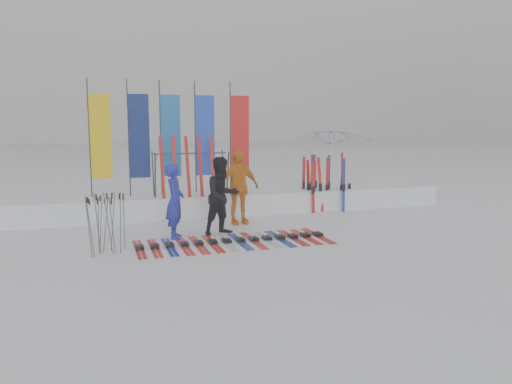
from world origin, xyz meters
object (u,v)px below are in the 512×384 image
object	(u,v)px
tent_canopy	(332,165)
ski_row	(234,241)
person_blue	(175,201)
person_yellow	(238,187)
person_black	(222,196)
ski_rack	(191,168)

from	to	relation	value
tent_canopy	ski_row	size ratio (longest dim) A/B	0.65
person_blue	person_yellow	xyz separation A→B (m)	(1.81, 1.14, 0.11)
person_black	person_yellow	size ratio (longest dim) A/B	0.95
person_yellow	ski_rack	xyz separation A→B (m)	(-0.99, 1.34, 0.42)
person_black	person_blue	bearing A→B (deg)	165.44
person_yellow	ski_rack	world-z (taller)	person_yellow
person_black	tent_canopy	distance (m)	5.81
person_black	ski_row	distance (m)	1.26
ski_row	ski_rack	size ratio (longest dim) A/B	2.08
person_blue	tent_canopy	size ratio (longest dim) A/B	0.62
person_black	person_yellow	distance (m)	1.26
person_blue	person_yellow	size ratio (longest dim) A/B	0.89
ski_rack	person_blue	bearing A→B (deg)	-108.45
person_black	ski_rack	bearing A→B (deg)	78.57
person_yellow	tent_canopy	xyz separation A→B (m)	(3.92, 2.46, 0.28)
ski_row	person_blue	bearing A→B (deg)	144.39
person_blue	ski_rack	size ratio (longest dim) A/B	0.84
person_blue	person_yellow	world-z (taller)	person_yellow
person_blue	ski_rack	world-z (taller)	ski_rack
tent_canopy	ski_row	xyz separation A→B (m)	(-4.58, -4.43, -1.21)
person_black	person_yellow	bearing A→B (deg)	38.50
ski_row	ski_rack	xyz separation A→B (m)	(-0.33, 3.30, 1.35)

